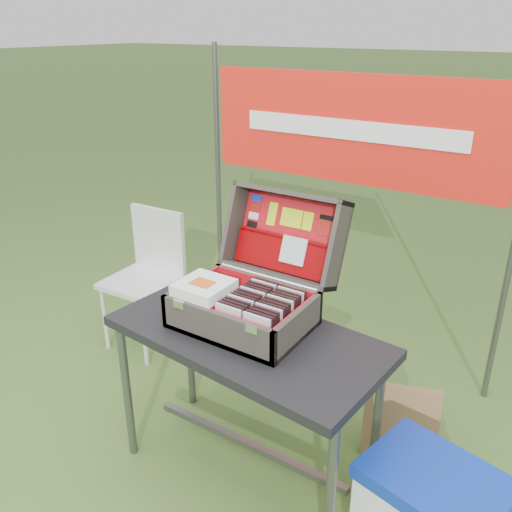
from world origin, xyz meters
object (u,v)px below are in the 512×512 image
Objects in this scene: chair at (140,283)px; table at (248,403)px; suitcase at (251,268)px; cardboard_box at (400,423)px.

table is at bearing -26.26° from chair.
cardboard_box is at bearing 30.39° from suitcase.
chair is 1.61m from cardboard_box.
suitcase is at bearing -22.62° from chair.
table reaches higher than cardboard_box.
table is 1.34× the size of chair.
table is 3.20× the size of cardboard_box.
chair reaches higher than table.
table is 1.18m from chair.
chair reaches higher than cardboard_box.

